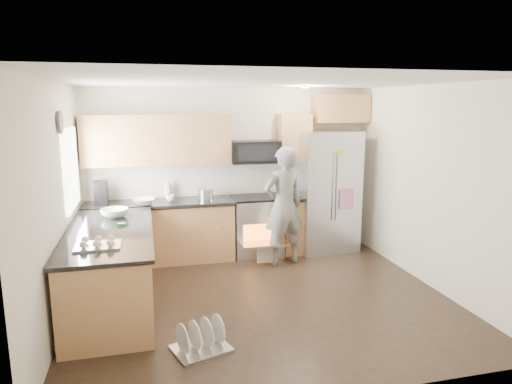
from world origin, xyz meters
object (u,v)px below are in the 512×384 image
object	(u,v)px
refrigerator	(325,191)
person	(284,206)
stove_range	(256,212)
dish_rack	(201,342)

from	to	relation	value
refrigerator	person	world-z (taller)	refrigerator
stove_range	person	xyz separation A→B (m)	(0.29, -0.49, 0.20)
refrigerator	person	xyz separation A→B (m)	(-0.86, -0.50, -0.09)
stove_range	refrigerator	xyz separation A→B (m)	(1.15, 0.01, 0.29)
refrigerator	person	size ratio (longest dim) A/B	1.10
dish_rack	refrigerator	bearing A→B (deg)	48.80
person	refrigerator	bearing A→B (deg)	-161.49
stove_range	dish_rack	xyz separation A→B (m)	(-1.22, -2.70, -0.59)
stove_range	person	distance (m)	0.61
stove_range	refrigerator	size ratio (longest dim) A/B	0.92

